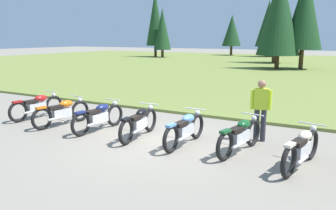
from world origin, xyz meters
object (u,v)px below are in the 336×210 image
object	(u,v)px
motorcycle_orange	(62,112)
rider_in_hivis_vest	(261,107)
motorcycle_british_green	(240,135)
motorcycle_cream	(302,148)
motorcycle_navy	(99,116)
motorcycle_black	(139,122)
motorcycle_red	(37,106)
motorcycle_sky_blue	(185,129)

from	to	relation	value
motorcycle_orange	rider_in_hivis_vest	xyz separation A→B (m)	(5.92, 1.37, 0.51)
motorcycle_british_green	rider_in_hivis_vest	size ratio (longest dim) A/B	1.25
motorcycle_cream	motorcycle_navy	bearing A→B (deg)	177.89
motorcycle_british_green	motorcycle_cream	distance (m)	1.48
motorcycle_british_green	rider_in_hivis_vest	xyz separation A→B (m)	(0.17, 1.19, 0.51)
motorcycle_orange	motorcycle_black	distance (m)	2.90
motorcycle_red	motorcycle_orange	size ratio (longest dim) A/B	1.01
motorcycle_red	motorcycle_british_green	bearing A→B (deg)	-0.88
motorcycle_navy	motorcycle_british_green	xyz separation A→B (m)	(4.31, 0.11, 0.00)
motorcycle_sky_blue	motorcycle_british_green	xyz separation A→B (m)	(1.43, 0.11, 0.00)
motorcycle_orange	motorcycle_navy	xyz separation A→B (m)	(1.44, 0.08, 0.00)
motorcycle_cream	rider_in_hivis_vest	xyz separation A→B (m)	(-1.27, 1.51, 0.51)
motorcycle_orange	motorcycle_british_green	xyz separation A→B (m)	(5.75, 0.18, 0.00)
motorcycle_red	motorcycle_sky_blue	world-z (taller)	same
motorcycle_british_green	motorcycle_sky_blue	bearing A→B (deg)	-175.47
motorcycle_red	rider_in_hivis_vest	bearing A→B (deg)	8.29
motorcycle_british_green	rider_in_hivis_vest	bearing A→B (deg)	81.84
motorcycle_sky_blue	rider_in_hivis_vest	xyz separation A→B (m)	(1.60, 1.30, 0.51)
motorcycle_red	motorcycle_black	size ratio (longest dim) A/B	1.00
motorcycle_sky_blue	motorcycle_cream	distance (m)	2.88
motorcycle_black	rider_in_hivis_vest	world-z (taller)	rider_in_hivis_vest
motorcycle_sky_blue	motorcycle_cream	size ratio (longest dim) A/B	1.01
motorcycle_orange	motorcycle_sky_blue	distance (m)	4.32
motorcycle_navy	motorcycle_sky_blue	world-z (taller)	same
motorcycle_sky_blue	rider_in_hivis_vest	bearing A→B (deg)	39.16
motorcycle_british_green	motorcycle_orange	bearing A→B (deg)	-178.16
motorcycle_red	motorcycle_sky_blue	distance (m)	5.81
motorcycle_navy	motorcycle_cream	distance (m)	5.75
motorcycle_red	motorcycle_british_green	distance (m)	7.24
motorcycle_red	motorcycle_cream	size ratio (longest dim) A/B	1.01
motorcycle_sky_blue	motorcycle_british_green	distance (m)	1.43
motorcycle_red	motorcycle_orange	bearing A→B (deg)	-11.19
motorcycle_orange	rider_in_hivis_vest	bearing A→B (deg)	13.08
motorcycle_red	motorcycle_navy	size ratio (longest dim) A/B	1.00
motorcycle_navy	motorcycle_british_green	distance (m)	4.31
motorcycle_black	motorcycle_british_green	xyz separation A→B (m)	(2.85, 0.12, 0.00)
motorcycle_navy	rider_in_hivis_vest	size ratio (longest dim) A/B	1.26
motorcycle_sky_blue	motorcycle_black	bearing A→B (deg)	-179.73
motorcycle_navy	motorcycle_cream	size ratio (longest dim) A/B	1.01
motorcycle_black	motorcycle_sky_blue	world-z (taller)	same
motorcycle_black	motorcycle_navy	bearing A→B (deg)	179.54
motorcycle_navy	motorcycle_black	world-z (taller)	same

